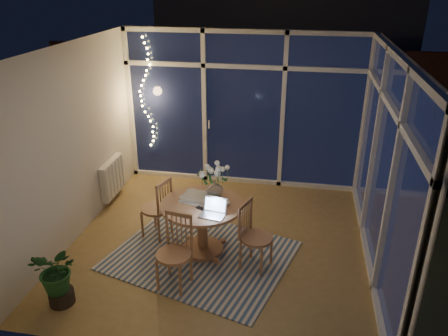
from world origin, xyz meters
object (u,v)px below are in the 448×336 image
Objects in this scene: potted_plant at (58,275)px; chair_left at (156,207)px; chair_front at (173,253)px; laptop at (212,208)px; chair_right at (257,236)px; flower_vase at (215,189)px; dining_table at (202,228)px.

chair_left is at bearing 67.85° from potted_plant.
laptop reaches higher than chair_front.
potted_plant is (-1.16, -0.51, -0.08)m from chair_front.
chair_right is 0.98× the size of chair_front.
chair_left is 0.98× the size of chair_front.
flower_vase reaches higher than potted_plant.
laptop is (0.91, -0.53, 0.38)m from chair_left.
chair_front is at bearing 140.86° from chair_right.
potted_plant is (-0.61, -1.51, -0.07)m from chair_left.
chair_left reaches higher than dining_table.
laptop reaches higher than dining_table.
chair_right is 2.31m from potted_plant.
laptop is 0.51m from flower_vase.
flower_vase is at bearing 45.59° from potted_plant.
chair_left is 1.52m from chair_right.
potted_plant is at bearing -3.55° from chair_left.
chair_left is (-0.71, 0.26, 0.09)m from dining_table.
dining_table is 3.59× the size of laptop.
potted_plant is at bearing -136.74° from dining_table.
chair_right is at bearing 41.31° from chair_front.
chair_right is at bearing 26.83° from potted_plant.
flower_vase is at bearing 62.28° from dining_table.
chair_right is 3.06× the size of laptop.
dining_table is at bearing 94.01° from chair_right.
chair_left is at bearing 92.08° from chair_right.
chair_right is 1.04m from chair_front.
potted_plant is (-1.52, -0.98, -0.45)m from laptop.
chair_left is 1.14m from chair_front.
laptop reaches higher than flower_vase.
laptop is at bearing -54.64° from dining_table.
chair_right is (0.73, -0.21, 0.09)m from dining_table.
dining_table is 0.76m from chair_right.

